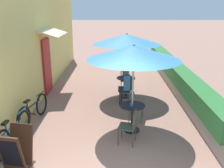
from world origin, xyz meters
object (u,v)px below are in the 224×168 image
seated_patron_mid_left (125,85)px  bicycle_second (33,110)px  cafe_chair_near_left (134,104)px  patio_umbrella_mid (127,39)px  coffee_cup_near (131,105)px  patio_table_mid (126,84)px  cafe_chair_mid_right (124,79)px  coffee_cup_mid (128,77)px  patio_table_near (132,113)px  cafe_chair_near_right (130,125)px  bicycle_leaning (14,133)px  cafe_chair_mid_left (128,90)px  patio_umbrella_near (134,53)px  seated_patron_mid_right (127,74)px  menu_board (16,149)px

seated_patron_mid_left → bicycle_second: (-2.75, -1.47, -0.33)m
cafe_chair_near_left → patio_umbrella_mid: 2.59m
coffee_cup_near → bicycle_second: 2.92m
patio_table_mid → cafe_chair_mid_right: 0.69m
cafe_chair_near_left → bicycle_second: cafe_chair_near_left is taller
patio_umbrella_mid → coffee_cup_mid: size_ratio=26.56×
patio_table_near → cafe_chair_near_right: bearing=-97.9°
bicycle_second → coffee_cup_mid: bearing=46.9°
cafe_chair_near_left → bicycle_second: (-2.95, -0.16, -0.16)m
seated_patron_mid_left → bicycle_leaning: bearing=137.5°
cafe_chair_mid_left → seated_patron_mid_left: (-0.11, 0.00, 0.17)m
bicycle_leaning → patio_umbrella_near: bearing=22.2°
bicycle_second → cafe_chair_mid_right: bearing=56.5°
cafe_chair_near_right → coffee_cup_mid: size_ratio=9.67×
patio_table_near → coffee_cup_mid: (0.02, 2.63, 0.28)m
patio_table_mid → seated_patron_mid_left: bearing=-95.1°
cafe_chair_near_left → bicycle_leaning: 3.37m
cafe_chair_mid_left → coffee_cup_mid: cafe_chair_mid_left is taller
coffee_cup_near → seated_patron_mid_right: bearing=89.3°
patio_table_near → cafe_chair_near_left: bearing=82.1°
patio_umbrella_mid → seated_patron_mid_right: size_ratio=1.91×
cafe_chair_near_left → coffee_cup_near: 0.82m
patio_umbrella_mid → cafe_chair_mid_right: patio_umbrella_mid is taller
seated_patron_mid_right → cafe_chair_mid_left: bearing=1.7°
patio_umbrella_near → coffee_cup_near: bearing=-110.2°
cafe_chair_mid_left → coffee_cup_mid: 0.70m
patio_umbrella_near → coffee_cup_mid: size_ratio=26.56×
cafe_chair_near_left → patio_table_mid: bearing=-161.5°
patio_umbrella_mid → seated_patron_mid_left: bearing=-95.1°
patio_table_near → patio_umbrella_near: 1.65m
cafe_chair_mid_right → seated_patron_mid_left: bearing=1.7°
coffee_cup_near → patio_umbrella_mid: (-0.02, 2.76, 1.37)m
cafe_chair_near_right → cafe_chair_mid_right: bearing=14.4°
cafe_chair_near_left → seated_patron_mid_right: (-0.08, 2.67, 0.17)m
patio_umbrella_mid → cafe_chair_mid_left: 1.79m
patio_table_mid → coffee_cup_mid: coffee_cup_mid is taller
coffee_cup_near → coffee_cup_mid: 2.71m
coffee_cup_near → cafe_chair_mid_left: size_ratio=0.10×
patio_table_near → bicycle_leaning: 3.03m
cafe_chair_near_right → bicycle_second: cafe_chair_near_right is taller
patio_umbrella_mid → bicycle_second: 3.97m
cafe_chair_near_left → menu_board: bearing=-33.8°
patio_table_near → cafe_chair_mid_right: cafe_chair_mid_right is taller
patio_umbrella_near → cafe_chair_near_left: size_ratio=2.75×
patio_table_mid → patio_umbrella_near: bearing=-88.9°
patio_umbrella_mid → seated_patron_mid_right: bearing=84.9°
bicycle_second → bicycle_leaning: bearing=-81.2°
cafe_chair_near_left → cafe_chair_mid_left: same height
cafe_chair_near_right → patio_umbrella_mid: (0.05, 3.36, 1.65)m
cafe_chair_near_left → coffee_cup_near: cafe_chair_near_left is taller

